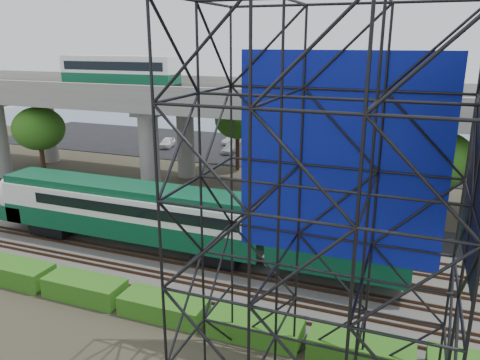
% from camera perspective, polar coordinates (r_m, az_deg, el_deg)
% --- Properties ---
extents(ground, '(140.00, 140.00, 0.00)m').
position_cam_1_polar(ground, '(29.33, -6.67, -11.46)').
color(ground, '#474233').
rests_on(ground, ground).
extents(ballast_bed, '(90.00, 12.00, 0.20)m').
position_cam_1_polar(ballast_bed, '(30.87, -4.93, -9.70)').
color(ballast_bed, slate).
rests_on(ballast_bed, ground).
extents(service_road, '(90.00, 5.00, 0.08)m').
position_cam_1_polar(service_road, '(38.05, 0.68, -4.52)').
color(service_road, black).
rests_on(service_road, ground).
extents(parking_lot, '(90.00, 18.00, 0.08)m').
position_cam_1_polar(parking_lot, '(59.70, 8.61, 3.13)').
color(parking_lot, black).
rests_on(parking_lot, ground).
extents(harbor_water, '(140.00, 40.00, 0.03)m').
position_cam_1_polar(harbor_water, '(80.91, 12.10, 6.45)').
color(harbor_water, slate).
rests_on(harbor_water, ground).
extents(rail_tracks, '(90.00, 9.52, 0.16)m').
position_cam_1_polar(rail_tracks, '(30.79, -4.94, -9.40)').
color(rail_tracks, '#472D1E').
rests_on(rail_tracks, ballast_bed).
extents(commuter_train, '(29.30, 3.06, 4.30)m').
position_cam_1_polar(commuter_train, '(31.12, -10.07, -4.10)').
color(commuter_train, black).
rests_on(commuter_train, rail_tracks).
extents(overpass, '(80.00, 12.00, 12.40)m').
position_cam_1_polar(overpass, '(41.42, 1.97, 8.91)').
color(overpass, '#9E9B93').
rests_on(overpass, ground).
extents(scaffold_tower, '(9.36, 6.36, 15.00)m').
position_cam_1_polar(scaffold_tower, '(16.29, 9.85, -6.26)').
color(scaffold_tower, black).
rests_on(scaffold_tower, ground).
extents(hedge_strip, '(34.60, 1.80, 1.20)m').
position_cam_1_polar(hedge_strip, '(25.38, -9.27, -14.93)').
color(hedge_strip, '#2D6116').
rests_on(hedge_strip, ground).
extents(trees, '(40.94, 16.94, 7.69)m').
position_cam_1_polar(trees, '(43.29, -2.48, 5.69)').
color(trees, '#382314').
rests_on(trees, ground).
extents(suv, '(4.85, 2.56, 1.30)m').
position_cam_1_polar(suv, '(44.65, -18.23, -1.22)').
color(suv, black).
rests_on(suv, service_road).
extents(parked_cars, '(39.53, 9.61, 1.30)m').
position_cam_1_polar(parked_cars, '(58.98, 8.87, 3.58)').
color(parked_cars, white).
rests_on(parked_cars, parking_lot).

